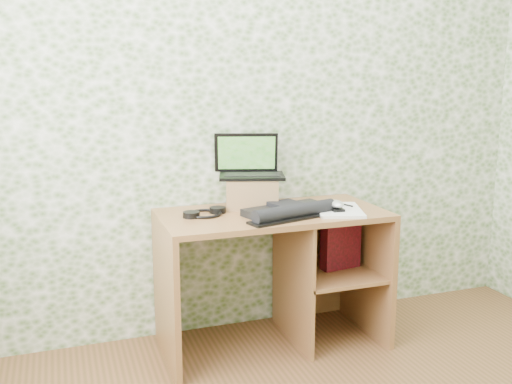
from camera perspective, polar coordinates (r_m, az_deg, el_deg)
name	(u,v)px	position (r m, az deg, el deg)	size (l,w,h in m)	color
wall_back	(254,105)	(3.25, -0.25, 8.67)	(3.50, 3.50, 0.00)	white
desk	(284,257)	(3.17, 2.78, -6.51)	(1.20, 0.60, 0.75)	brown
riser	(252,192)	(3.13, -0.42, -0.04)	(0.28, 0.23, 0.17)	olive
laptop	(250,166)	(3.15, -0.65, 2.58)	(0.41, 0.34, 0.24)	black
keyboard	(290,211)	(2.96, 3.41, -1.88)	(0.54, 0.39, 0.07)	black
headphones	(205,213)	(2.98, -5.15, -2.11)	(0.24, 0.23, 0.03)	black
notepad	(339,210)	(3.08, 8.28, -1.80)	(0.23, 0.33, 0.02)	silver
mouse	(336,206)	(3.05, 8.01, -1.43)	(0.07, 0.12, 0.04)	silver
pen	(343,204)	(3.18, 8.65, -1.20)	(0.01, 0.01, 0.15)	black
red_box	(341,244)	(3.27, 8.46, -5.21)	(0.23, 0.07, 0.28)	maroon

